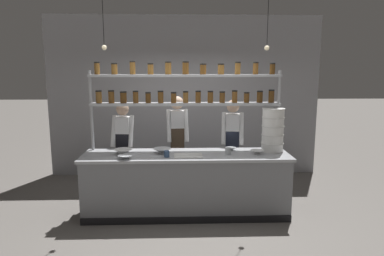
# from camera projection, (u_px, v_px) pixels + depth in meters

# --- Properties ---
(ground_plane) EXTENTS (40.00, 40.00, 0.00)m
(ground_plane) POSITION_uv_depth(u_px,v_px,m) (186.00, 213.00, 5.18)
(ground_plane) COLOR slate
(back_wall) EXTENTS (5.43, 0.12, 3.19)m
(back_wall) POSITION_uv_depth(u_px,v_px,m) (184.00, 97.00, 6.92)
(back_wall) COLOR #939399
(back_wall) RESTS_ON ground_plane
(prep_counter) EXTENTS (3.03, 0.76, 0.92)m
(prep_counter) POSITION_uv_depth(u_px,v_px,m) (186.00, 184.00, 5.10)
(prep_counter) COLOR gray
(prep_counter) RESTS_ON ground_plane
(spice_shelf_unit) EXTENTS (2.92, 0.28, 2.27)m
(spice_shelf_unit) POSITION_uv_depth(u_px,v_px,m) (185.00, 92.00, 5.20)
(spice_shelf_unit) COLOR #ADAFB5
(spice_shelf_unit) RESTS_ON ground_plane
(chef_left) EXTENTS (0.38, 0.30, 1.61)m
(chef_left) POSITION_uv_depth(u_px,v_px,m) (124.00, 145.00, 5.63)
(chef_left) COLOR black
(chef_left) RESTS_ON ground_plane
(chef_center) EXTENTS (0.38, 0.31, 1.71)m
(chef_center) POSITION_uv_depth(u_px,v_px,m) (177.00, 139.00, 5.77)
(chef_center) COLOR black
(chef_center) RESTS_ON ground_plane
(chef_right) EXTENTS (0.39, 0.31, 1.66)m
(chef_right) POSITION_uv_depth(u_px,v_px,m) (232.00, 142.00, 5.70)
(chef_right) COLOR black
(chef_right) RESTS_ON ground_plane
(container_stack) EXTENTS (0.34, 0.34, 0.66)m
(container_stack) POSITION_uv_depth(u_px,v_px,m) (273.00, 130.00, 5.13)
(container_stack) COLOR white
(container_stack) RESTS_ON prep_counter
(cutting_board) EXTENTS (0.40, 0.26, 0.02)m
(cutting_board) POSITION_uv_depth(u_px,v_px,m) (188.00, 156.00, 4.87)
(cutting_board) COLOR silver
(cutting_board) RESTS_ON prep_counter
(prep_bowl_near_left) EXTENTS (0.27, 0.27, 0.07)m
(prep_bowl_near_left) POSITION_uv_depth(u_px,v_px,m) (162.00, 151.00, 5.06)
(prep_bowl_near_left) COLOR silver
(prep_bowl_near_left) RESTS_ON prep_counter
(prep_bowl_center_front) EXTENTS (0.21, 0.21, 0.06)m
(prep_bowl_center_front) POSITION_uv_depth(u_px,v_px,m) (125.00, 157.00, 4.74)
(prep_bowl_center_front) COLOR #B2B7BC
(prep_bowl_center_front) RESTS_ON prep_counter
(prep_bowl_center_back) EXTENTS (0.20, 0.20, 0.05)m
(prep_bowl_center_back) POSITION_uv_depth(u_px,v_px,m) (257.00, 152.00, 5.03)
(prep_bowl_center_back) COLOR white
(prep_bowl_center_back) RESTS_ON prep_counter
(prep_bowl_near_right) EXTENTS (0.16, 0.16, 0.05)m
(prep_bowl_near_right) POSITION_uv_depth(u_px,v_px,m) (231.00, 149.00, 5.24)
(prep_bowl_near_right) COLOR silver
(prep_bowl_near_right) RESTS_ON prep_counter
(prep_bowl_far_left) EXTENTS (0.27, 0.27, 0.08)m
(prep_bowl_far_left) POSITION_uv_depth(u_px,v_px,m) (123.00, 152.00, 5.01)
(prep_bowl_far_left) COLOR white
(prep_bowl_far_left) RESTS_ON prep_counter
(serving_cup_front) EXTENTS (0.08, 0.08, 0.09)m
(serving_cup_front) POSITION_uv_depth(u_px,v_px,m) (167.00, 154.00, 4.83)
(serving_cup_front) COLOR #334C70
(serving_cup_front) RESTS_ON prep_counter
(serving_cup_by_board) EXTENTS (0.09, 0.09, 0.11)m
(serving_cup_by_board) POSITION_uv_depth(u_px,v_px,m) (228.00, 151.00, 4.97)
(serving_cup_by_board) COLOR #B2B7BC
(serving_cup_by_board) RESTS_ON prep_counter
(pendant_light_row) EXTENTS (2.34, 0.07, 0.73)m
(pendant_light_row) POSITION_uv_depth(u_px,v_px,m) (186.00, 45.00, 4.76)
(pendant_light_row) COLOR black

